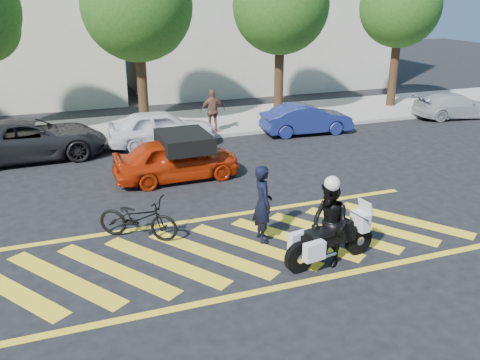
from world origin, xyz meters
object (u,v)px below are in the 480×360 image
object	(u,v)px
bicycle	(138,218)
parked_far_right	(455,106)
parked_right	(307,119)
parked_mid_left	(31,139)
parked_mid_right	(161,128)
police_motorcycle	(329,240)
officer_bike	(263,204)
red_convertible	(177,159)
officer_moto	(329,224)

from	to	relation	value
bicycle	parked_far_right	world-z (taller)	parked_far_right
bicycle	parked_right	world-z (taller)	parked_right
parked_mid_left	parked_mid_right	xyz separation A→B (m)	(4.81, 0.00, -0.01)
police_motorcycle	parked_right	world-z (taller)	parked_right
officer_bike	police_motorcycle	world-z (taller)	officer_bike
parked_right	parked_far_right	world-z (taller)	parked_right
officer_bike	police_motorcycle	bearing A→B (deg)	-143.20
officer_bike	bicycle	bearing A→B (deg)	72.86
parked_mid_right	parked_right	world-z (taller)	parked_mid_right
red_convertible	parked_far_right	distance (m)	15.21
bicycle	parked_far_right	bearing A→B (deg)	-31.65
officer_moto	bicycle	bearing A→B (deg)	-134.93
red_convertible	parked_mid_left	distance (m)	5.99
parked_mid_left	parked_right	xyz separation A→B (m)	(11.08, -0.32, -0.10)
police_motorcycle	parked_mid_left	xyz separation A→B (m)	(-6.43, 10.53, 0.16)
parked_mid_left	parked_far_right	size ratio (longest dim) A/B	1.30
red_convertible	bicycle	bearing A→B (deg)	152.20
parked_right	parked_far_right	size ratio (longest dim) A/B	0.96
police_motorcycle	bicycle	bearing A→B (deg)	135.12
parked_far_right	bicycle	bearing A→B (deg)	122.65
red_convertible	parked_mid_right	bearing A→B (deg)	-6.20
bicycle	parked_mid_left	xyz separation A→B (m)	(-2.59, 7.80, 0.19)
parked_right	parked_mid_right	bearing A→B (deg)	90.87
parked_mid_right	police_motorcycle	bearing A→B (deg)	-169.47
police_motorcycle	red_convertible	distance (m)	6.85
officer_bike	red_convertible	size ratio (longest dim) A/B	0.48
parked_mid_right	parked_mid_left	bearing A→B (deg)	91.83
parked_mid_left	police_motorcycle	bearing A→B (deg)	-150.92
bicycle	officer_moto	xyz separation A→B (m)	(3.82, -2.73, 0.43)
police_motorcycle	parked_mid_left	distance (m)	12.34
officer_moto	parked_mid_left	bearing A→B (deg)	-158.02
bicycle	parked_far_right	size ratio (longest dim) A/B	0.51
parked_right	police_motorcycle	bearing A→B (deg)	159.30
bicycle	police_motorcycle	world-z (taller)	bicycle
police_motorcycle	parked_mid_right	world-z (taller)	parked_mid_right
officer_bike	police_motorcycle	xyz separation A→B (m)	(0.97, -1.57, -0.40)
officer_bike	police_motorcycle	size ratio (longest dim) A/B	0.81
parked_mid_right	officer_moto	bearing A→B (deg)	-169.55
parked_mid_left	parked_far_right	world-z (taller)	parked_mid_left
red_convertible	parked_mid_right	size ratio (longest dim) A/B	0.96
parked_mid_left	parked_right	bearing A→B (deg)	-93.97
bicycle	police_motorcycle	distance (m)	4.71
police_motorcycle	red_convertible	world-z (taller)	red_convertible
officer_bike	parked_right	xyz separation A→B (m)	(5.63, 8.64, -0.33)
parked_right	parked_far_right	bearing A→B (deg)	-84.91
police_motorcycle	parked_mid_left	bearing A→B (deg)	112.03
officer_bike	parked_mid_right	distance (m)	8.99
police_motorcycle	officer_moto	distance (m)	0.39
officer_bike	parked_mid_right	xyz separation A→B (m)	(-0.64, 8.96, -0.25)
officer_bike	parked_right	bearing A→B (deg)	-28.04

